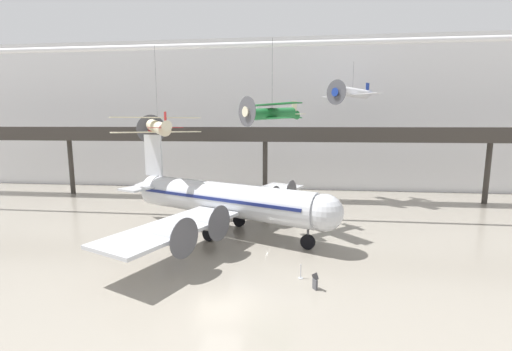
{
  "coord_description": "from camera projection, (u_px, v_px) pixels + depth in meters",
  "views": [
    {
      "loc": [
        4.26,
        -18.56,
        10.94
      ],
      "look_at": [
        0.82,
        11.69,
        6.27
      ],
      "focal_mm": 24.0,
      "sensor_mm": 36.0,
      "label": 1
    }
  ],
  "objects": [
    {
      "name": "hangar_back_wall",
      "position": [
        270.0,
        115.0,
        57.31
      ],
      "size": [
        140.0,
        3.0,
        24.41
      ],
      "color": "white",
      "rests_on": "ground"
    },
    {
      "name": "stanchion_barrier",
      "position": [
        301.0,
        274.0,
        24.3
      ],
      "size": [
        0.36,
        0.36,
        1.08
      ],
      "color": "#B2B5BA",
      "rests_on": "ground"
    },
    {
      "name": "suspended_plane_green_biplane",
      "position": [
        272.0,
        113.0,
        33.91
      ],
      "size": [
        6.78,
        6.88,
        8.5
      ],
      "rotation": [
        0.0,
        0.0,
        3.87
      ],
      "color": "#1E6B33"
    },
    {
      "name": "suspended_plane_cream_biplane",
      "position": [
        158.0,
        127.0,
        37.02
      ],
      "size": [
        8.7,
        8.01,
        10.5
      ],
      "rotation": [
        0.0,
        0.0,
        2.18
      ],
      "color": "beige"
    },
    {
      "name": "ceiling_truss_beam",
      "position": [
        258.0,
        45.0,
        37.46
      ],
      "size": [
        120.0,
        0.6,
        0.6
      ],
      "color": "silver"
    },
    {
      "name": "info_sign_pedestal",
      "position": [
        315.0,
        283.0,
        22.67
      ],
      "size": [
        0.45,
        0.68,
        1.24
      ],
      "rotation": [
        0.0,
        0.0,
        0.56
      ],
      "color": "#4C4C51",
      "rests_on": "ground"
    },
    {
      "name": "airliner_silver_main",
      "position": [
        222.0,
        199.0,
        33.99
      ],
      "size": [
        23.54,
        27.61,
        9.68
      ],
      "rotation": [
        0.0,
        0.0,
        -0.41
      ],
      "color": "silver",
      "rests_on": "ground"
    },
    {
      "name": "mezzanine_walkway",
      "position": [
        265.0,
        139.0,
        48.06
      ],
      "size": [
        110.0,
        3.2,
        10.41
      ],
      "color": "#38332D",
      "rests_on": "ground"
    },
    {
      "name": "suspended_plane_white_twin",
      "position": [
        353.0,
        93.0,
        46.63
      ],
      "size": [
        7.69,
        7.74,
        5.85
      ],
      "rotation": [
        0.0,
        0.0,
        3.9
      ],
      "color": "silver"
    },
    {
      "name": "ground_plane",
      "position": [
        220.0,
        309.0,
        20.37
      ],
      "size": [
        260.0,
        260.0,
        0.0
      ],
      "primitive_type": "plane",
      "color": "gray"
    }
  ]
}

